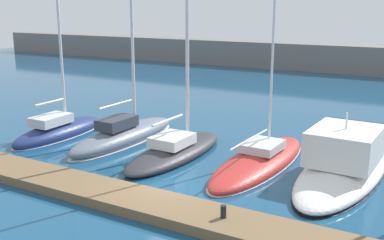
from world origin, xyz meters
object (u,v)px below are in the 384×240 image
sailboat_navy_nearest (59,129)px  sailboat_slate_second (124,133)px  dock_bollard (223,212)px  sailboat_red_fourth (260,160)px  motorboat_white_fifth (345,163)px  sailboat_charcoal_third (175,149)px

sailboat_navy_nearest → sailboat_slate_second: 4.07m
sailboat_slate_second → dock_bollard: size_ratio=36.48×
sailboat_red_fourth → dock_bollard: (1.32, -6.63, 0.37)m
sailboat_navy_nearest → dock_bollard: 14.35m
sailboat_navy_nearest → motorboat_white_fifth: 15.78m
sailboat_slate_second → sailboat_red_fourth: bearing=-88.5°
sailboat_charcoal_third → dock_bollard: bearing=-135.6°
dock_bollard → sailboat_navy_nearest: bearing=157.3°
sailboat_charcoal_third → sailboat_red_fourth: bearing=-76.9°
sailboat_navy_nearest → motorboat_white_fifth: (15.68, 1.73, 0.15)m
motorboat_white_fifth → dock_bollard: 7.67m
motorboat_white_fifth → dock_bollard: (-2.44, -7.27, 0.06)m
sailboat_navy_nearest → sailboat_charcoal_third: 7.79m
motorboat_white_fifth → dock_bollard: size_ratio=24.13×
sailboat_slate_second → motorboat_white_fifth: (11.74, 0.74, 0.06)m
sailboat_charcoal_third → motorboat_white_fifth: size_ratio=1.14×
sailboat_red_fourth → sailboat_charcoal_third: bearing=104.5°
sailboat_navy_nearest → sailboat_charcoal_third: size_ratio=1.25×
sailboat_navy_nearest → dock_bollard: size_ratio=34.26×
sailboat_charcoal_third → sailboat_red_fourth: sailboat_red_fourth is taller
sailboat_navy_nearest → motorboat_white_fifth: sailboat_navy_nearest is taller
sailboat_red_fourth → motorboat_white_fifth: size_ratio=1.54×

